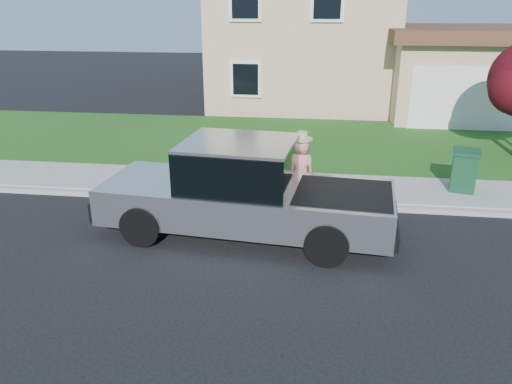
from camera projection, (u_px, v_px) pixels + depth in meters
ground at (263, 263)px, 9.38m from camera, size 80.00×80.00×0.00m
curb at (319, 205)px, 11.92m from camera, size 40.00×0.20×0.12m
sidewalk at (319, 188)px, 12.94m from camera, size 40.00×2.00×0.15m
lawn at (321, 143)px, 17.11m from camera, size 40.00×7.00×0.10m
house at (332, 34)px, 23.26m from camera, size 14.00×11.30×6.85m
pickup_truck at (245, 192)px, 10.26m from camera, size 6.27×2.64×2.01m
woman at (301, 175)px, 11.38m from camera, size 0.73×0.58×1.91m
trash_bin at (464, 170)px, 12.44m from camera, size 0.78×0.86×1.03m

